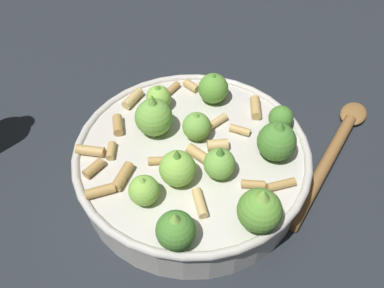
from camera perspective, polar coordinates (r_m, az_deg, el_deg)
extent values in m
plane|color=#23282D|center=(0.50, 0.00, -4.87)|extent=(2.40, 2.40, 0.00)
cylinder|color=beige|center=(0.48, 0.00, -2.94)|extent=(0.27, 0.27, 0.05)
torus|color=beige|center=(0.46, 0.00, -0.83)|extent=(0.28, 0.28, 0.01)
sphere|color=#75B247|center=(0.46, 0.68, 2.58)|extent=(0.03, 0.03, 0.03)
cone|color=#609E38|center=(0.45, 0.70, 3.95)|extent=(0.02, 0.02, 0.01)
sphere|color=#609E38|center=(0.39, 9.77, -9.48)|extent=(0.04, 0.04, 0.04)
cone|color=#8CC64C|center=(0.37, 10.23, -7.52)|extent=(0.02, 0.02, 0.02)
sphere|color=#8CC64C|center=(0.50, -5.13, 6.59)|extent=(0.03, 0.03, 0.03)
cone|color=#609E38|center=(0.49, -5.25, 7.91)|extent=(0.02, 0.02, 0.01)
sphere|color=#4C8933|center=(0.45, 12.17, 0.35)|extent=(0.04, 0.04, 0.04)
cone|color=#4C8933|center=(0.44, 12.62, 2.29)|extent=(0.02, 0.02, 0.02)
sphere|color=#8CC64C|center=(0.41, -6.98, -6.69)|extent=(0.03, 0.03, 0.03)
cone|color=#8CC64C|center=(0.40, -7.19, -5.40)|extent=(0.02, 0.02, 0.01)
sphere|color=#75B247|center=(0.43, 4.01, -2.89)|extent=(0.03, 0.03, 0.03)
cone|color=#4C8933|center=(0.41, 4.15, -1.21)|extent=(0.01, 0.01, 0.02)
sphere|color=#4C8933|center=(0.49, 12.77, 3.74)|extent=(0.03, 0.03, 0.03)
cone|color=#609E38|center=(0.48, 13.03, 4.89)|extent=(0.01, 0.01, 0.01)
sphere|color=#75B247|center=(0.47, -5.57, 3.87)|extent=(0.05, 0.05, 0.05)
cone|color=#75B247|center=(0.45, -5.79, 6.08)|extent=(0.02, 0.02, 0.02)
sphere|color=#609E38|center=(0.51, 3.11, 8.07)|extent=(0.04, 0.04, 0.04)
cone|color=#4C8933|center=(0.50, 3.19, 9.62)|extent=(0.02, 0.02, 0.01)
sphere|color=#8CC64C|center=(0.42, -2.11, -3.57)|extent=(0.04, 0.04, 0.04)
cone|color=#609E38|center=(0.40, -2.19, -1.71)|extent=(0.01, 0.01, 0.02)
sphere|color=#4C8933|center=(0.38, -2.38, -12.41)|extent=(0.04, 0.04, 0.04)
cone|color=#8CC64C|center=(0.36, -2.48, -10.84)|extent=(0.02, 0.02, 0.02)
cylinder|color=tan|center=(0.49, -10.71, 2.74)|extent=(0.02, 0.03, 0.01)
cylinder|color=tan|center=(0.51, 9.21, 5.24)|extent=(0.03, 0.04, 0.01)
cylinder|color=tan|center=(0.43, -13.15, -6.66)|extent=(0.03, 0.02, 0.01)
cylinder|color=tan|center=(0.43, -9.81, -5.00)|extent=(0.03, 0.03, 0.01)
cylinder|color=tan|center=(0.49, 3.53, 3.20)|extent=(0.03, 0.02, 0.01)
cylinder|color=tan|center=(0.43, 8.86, -5.79)|extent=(0.03, 0.02, 0.01)
cylinder|color=tan|center=(0.53, -3.07, 7.86)|extent=(0.03, 0.02, 0.01)
cylinder|color=tan|center=(0.45, -4.74, -2.02)|extent=(0.03, 0.02, 0.01)
cylinder|color=tan|center=(0.45, -14.07, -3.42)|extent=(0.03, 0.02, 0.01)
cylinder|color=tan|center=(0.46, -11.66, -0.95)|extent=(0.02, 0.02, 0.01)
cylinder|color=tan|center=(0.44, 12.83, -5.75)|extent=(0.03, 0.02, 0.01)
cylinder|color=tan|center=(0.46, 3.74, -0.12)|extent=(0.03, 0.02, 0.01)
cylinder|color=tan|center=(0.52, -8.60, 6.55)|extent=(0.03, 0.03, 0.01)
cylinder|color=tan|center=(0.41, 1.15, -8.53)|extent=(0.02, 0.03, 0.01)
cylinder|color=tan|center=(0.47, -14.54, -0.94)|extent=(0.03, 0.03, 0.01)
cylinder|color=tan|center=(0.54, -0.09, 8.45)|extent=(0.02, 0.02, 0.01)
cylinder|color=tan|center=(0.48, 6.96, 2.02)|extent=(0.02, 0.03, 0.01)
cylinder|color=tan|center=(0.45, 0.60, -1.60)|extent=(0.02, 0.03, 0.01)
cylinder|color=olive|center=(0.53, 18.64, -3.15)|extent=(0.19, 0.11, 0.02)
ellipsoid|color=olive|center=(0.62, 22.38, 4.09)|extent=(0.06, 0.06, 0.01)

